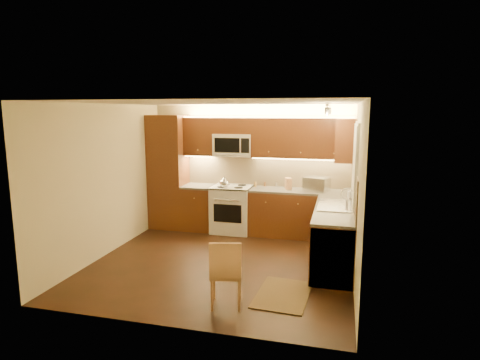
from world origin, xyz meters
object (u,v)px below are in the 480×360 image
(sink, at_px, (335,201))
(toaster_oven, at_px, (317,184))
(dining_chair, at_px, (226,272))
(stove, at_px, (232,209))
(knife_block, at_px, (288,184))
(soap_bottle, at_px, (350,193))
(microwave, at_px, (234,145))
(kettle, at_px, (224,182))

(sink, relative_size, toaster_oven, 1.98)
(sink, distance_m, dining_chair, 2.33)
(stove, height_order, knife_block, knife_block)
(soap_bottle, distance_m, dining_chair, 3.01)
(stove, bearing_deg, dining_chair, -75.97)
(microwave, bearing_deg, soap_bottle, -15.05)
(kettle, xyz_separation_m, knife_block, (1.20, 0.25, -0.02))
(soap_bottle, bearing_deg, stove, 149.09)
(stove, xyz_separation_m, sink, (2.00, -1.12, 0.52))
(microwave, distance_m, sink, 2.48)
(sink, distance_m, toaster_oven, 1.22)
(sink, xyz_separation_m, knife_block, (-0.90, 1.20, 0.03))
(microwave, bearing_deg, toaster_oven, -3.42)
(dining_chair, bearing_deg, stove, 90.85)
(microwave, height_order, knife_block, microwave)
(sink, height_order, toaster_oven, toaster_oven)
(microwave, distance_m, toaster_oven, 1.78)
(stove, xyz_separation_m, microwave, (0.00, 0.14, 1.26))
(toaster_oven, xyz_separation_m, soap_bottle, (0.60, -0.50, -0.04))
(microwave, relative_size, soap_bottle, 4.32)
(sink, xyz_separation_m, toaster_oven, (-0.36, 1.16, 0.06))
(toaster_oven, relative_size, soap_bottle, 2.47)
(stove, bearing_deg, sink, -29.36)
(kettle, bearing_deg, stove, 45.16)
(sink, relative_size, soap_bottle, 4.89)
(microwave, height_order, sink, microwave)
(toaster_oven, bearing_deg, knife_block, -164.20)
(microwave, bearing_deg, sink, -32.21)
(stove, distance_m, sink, 2.35)
(stove, xyz_separation_m, knife_block, (1.10, 0.07, 0.55))
(stove, xyz_separation_m, soap_bottle, (2.24, -0.47, 0.53))
(sink, bearing_deg, knife_block, 126.91)
(stove, relative_size, microwave, 1.21)
(sink, height_order, kettle, kettle)
(sink, relative_size, knife_block, 3.93)
(stove, xyz_separation_m, dining_chair, (0.75, -3.02, -0.03))
(toaster_oven, bearing_deg, microwave, -164.08)
(microwave, bearing_deg, kettle, -108.08)
(sink, bearing_deg, microwave, 147.79)
(toaster_oven, bearing_deg, stove, -159.36)
(toaster_oven, bearing_deg, soap_bottle, -20.65)
(microwave, distance_m, soap_bottle, 2.43)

